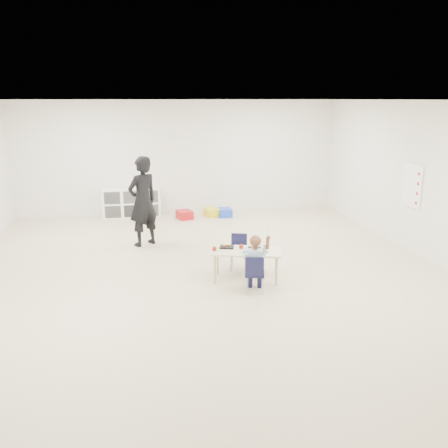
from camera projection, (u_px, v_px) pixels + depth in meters
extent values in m
plane|color=beige|center=(207.00, 274.00, 7.85)|extent=(9.00, 9.00, 0.00)
plane|color=white|center=(205.00, 100.00, 7.14)|extent=(9.00, 9.00, 0.00)
cube|color=white|center=(179.00, 158.00, 11.77)|extent=(8.00, 0.02, 2.80)
cube|color=white|center=(306.00, 314.00, 3.22)|extent=(8.00, 0.02, 2.80)
cube|color=white|center=(434.00, 183.00, 8.22)|extent=(0.02, 9.00, 2.80)
cube|color=beige|center=(246.00, 251.00, 7.50)|extent=(1.19, 0.82, 0.03)
cube|color=black|center=(254.00, 249.00, 7.53)|extent=(0.26, 0.21, 0.03)
cube|color=black|center=(227.00, 247.00, 7.61)|extent=(0.26, 0.21, 0.03)
cube|color=white|center=(246.00, 250.00, 7.34)|extent=(0.09, 0.09, 0.10)
ellipsoid|color=#B77D4B|center=(264.00, 250.00, 7.39)|extent=(0.09, 0.09, 0.07)
sphere|color=maroon|center=(241.00, 246.00, 7.57)|extent=(0.07, 0.07, 0.07)
sphere|color=maroon|center=(214.00, 249.00, 7.46)|extent=(0.07, 0.07, 0.07)
cube|color=white|center=(132.00, 203.00, 11.61)|extent=(1.40, 0.40, 0.70)
cube|color=white|center=(412.00, 186.00, 8.82)|extent=(0.02, 0.60, 0.80)
imported|color=black|center=(143.00, 201.00, 9.21)|extent=(0.77, 0.72, 1.77)
cube|color=#B21116|center=(185.00, 215.00, 11.45)|extent=(0.41, 0.48, 0.20)
cube|color=gold|center=(212.00, 212.00, 11.71)|extent=(0.40, 0.47, 0.20)
cube|color=blue|center=(225.00, 212.00, 11.69)|extent=(0.32, 0.41, 0.20)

